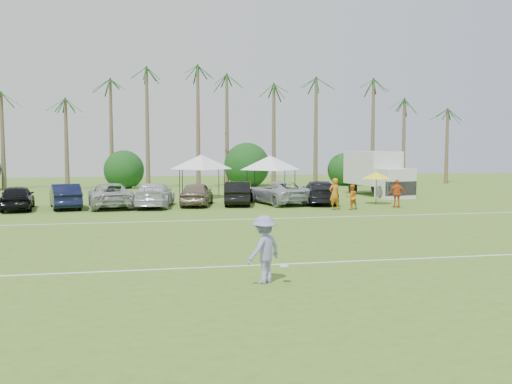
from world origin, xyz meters
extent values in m
plane|color=#486D20|center=(0.00, 0.00, 0.00)|extent=(120.00, 120.00, 0.00)
cube|color=white|center=(0.00, 2.00, 0.01)|extent=(80.00, 0.10, 0.01)
cube|color=white|center=(0.00, 14.00, 0.01)|extent=(80.00, 0.10, 0.01)
cone|color=brown|center=(-12.00, 38.00, 5.00)|extent=(0.44, 0.44, 10.00)
cone|color=brown|center=(-8.00, 38.00, 5.50)|extent=(0.44, 0.44, 11.00)
cone|color=brown|center=(-4.00, 38.00, 4.00)|extent=(0.44, 0.44, 8.00)
cone|color=brown|center=(0.00, 38.00, 4.50)|extent=(0.44, 0.44, 9.00)
cone|color=brown|center=(4.00, 38.00, 5.00)|extent=(0.44, 0.44, 10.00)
cone|color=brown|center=(8.00, 38.00, 5.50)|extent=(0.44, 0.44, 11.00)
cone|color=brown|center=(13.00, 38.00, 4.00)|extent=(0.44, 0.44, 8.00)
cone|color=brown|center=(18.00, 38.00, 4.50)|extent=(0.44, 0.44, 9.00)
cone|color=brown|center=(23.00, 38.00, 5.00)|extent=(0.44, 0.44, 10.00)
cone|color=brown|center=(27.00, 38.00, 5.50)|extent=(0.44, 0.44, 11.00)
cylinder|color=brown|center=(-6.00, 39.00, 0.70)|extent=(0.30, 0.30, 1.40)
sphere|color=#113E15|center=(-6.00, 39.00, 1.80)|extent=(4.00, 4.00, 4.00)
cylinder|color=brown|center=(6.00, 39.00, 0.70)|extent=(0.30, 0.30, 1.40)
sphere|color=#113E15|center=(6.00, 39.00, 1.80)|extent=(4.00, 4.00, 4.00)
cylinder|color=brown|center=(16.00, 39.00, 0.70)|extent=(0.30, 0.30, 1.40)
sphere|color=#113E15|center=(16.00, 39.00, 1.80)|extent=(4.00, 4.00, 4.00)
imported|color=orange|center=(7.56, 17.39, 1.01)|extent=(0.84, 0.66, 2.01)
imported|color=orange|center=(8.71, 17.41, 0.80)|extent=(0.85, 0.70, 1.59)
imported|color=#DE5718|center=(11.99, 17.81, 0.93)|extent=(1.14, 0.61, 1.85)
cube|color=silver|center=(14.34, 27.51, 2.23)|extent=(3.32, 5.30, 2.72)
cube|color=silver|center=(14.77, 24.06, 1.14)|extent=(2.73, 2.25, 2.28)
cube|color=black|center=(14.88, 23.25, 0.82)|extent=(2.52, 0.64, 1.09)
cube|color=#E5590C|center=(15.70, 27.69, 1.74)|extent=(0.24, 1.73, 0.98)
cylinder|color=black|center=(13.67, 24.14, 0.49)|extent=(0.45, 1.01, 0.98)
cylinder|color=black|center=(15.83, 24.42, 0.49)|extent=(0.45, 1.01, 0.98)
cylinder|color=black|center=(13.10, 28.67, 0.49)|extent=(0.45, 1.01, 0.98)
cylinder|color=black|center=(15.25, 28.94, 0.49)|extent=(0.45, 1.01, 0.98)
cylinder|color=black|center=(-1.37, 25.88, 1.12)|extent=(0.06, 0.06, 2.24)
cylinder|color=black|center=(1.78, 25.88, 1.12)|extent=(0.06, 0.06, 2.24)
cylinder|color=black|center=(-1.37, 29.03, 1.12)|extent=(0.06, 0.06, 2.24)
cylinder|color=black|center=(1.78, 29.03, 1.12)|extent=(0.06, 0.06, 2.24)
pyramid|color=white|center=(0.20, 27.46, 3.35)|extent=(4.83, 4.83, 1.12)
cylinder|color=black|center=(3.86, 24.61, 1.10)|extent=(0.06, 0.06, 2.19)
cylinder|color=black|center=(6.95, 24.61, 1.10)|extent=(0.06, 0.06, 2.19)
cylinder|color=black|center=(3.86, 27.70, 1.10)|extent=(0.06, 0.06, 2.19)
cylinder|color=black|center=(6.95, 27.70, 1.10)|extent=(0.06, 0.06, 2.19)
pyramid|color=white|center=(5.40, 26.15, 3.29)|extent=(4.74, 4.74, 1.10)
cylinder|color=black|center=(11.49, 20.02, 1.01)|extent=(0.05, 0.05, 2.02)
cone|color=#FFF61A|center=(11.49, 20.02, 2.02)|extent=(2.02, 2.02, 0.46)
imported|color=#8D89C2|center=(-0.80, -0.44, 1.00)|extent=(1.48, 1.37, 2.00)
cylinder|color=white|center=(-0.24, -0.62, 0.52)|extent=(0.27, 0.27, 0.03)
imported|color=black|center=(-12.03, 21.24, 0.80)|extent=(2.43, 4.90, 1.61)
imported|color=#121734|center=(-9.20, 21.71, 0.80)|extent=(2.66, 5.12, 1.61)
imported|color=#A7A8AB|center=(-6.37, 21.68, 0.80)|extent=(3.32, 6.05, 1.61)
imported|color=silver|center=(-3.54, 21.41, 0.80)|extent=(3.11, 5.82, 1.61)
imported|color=#7A6A59|center=(-0.70, 21.73, 0.80)|extent=(2.90, 5.02, 1.61)
imported|color=black|center=(2.13, 21.73, 0.80)|extent=(2.58, 5.11, 1.61)
imported|color=#AAAEB7|center=(4.96, 21.74, 0.80)|extent=(3.95, 6.24, 1.61)
imported|color=black|center=(7.79, 21.32, 0.80)|extent=(3.26, 5.86, 1.61)
camera|label=1|loc=(-4.29, -16.66, 4.05)|focal=40.00mm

